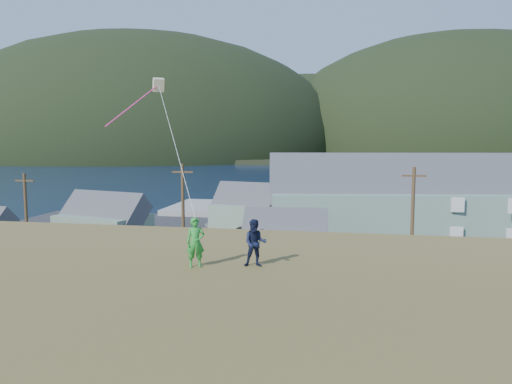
# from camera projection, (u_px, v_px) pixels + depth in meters

# --- Properties ---
(ground) EXTENTS (900.00, 900.00, 0.00)m
(ground) POSITION_uv_depth(u_px,v_px,m) (237.00, 296.00, 35.37)
(ground) COLOR #0A1638
(ground) RESTS_ON ground
(grass_strip) EXTENTS (110.00, 8.00, 0.10)m
(grass_strip) POSITION_uv_depth(u_px,v_px,m) (231.00, 305.00, 33.41)
(grass_strip) COLOR #4C3D19
(grass_strip) RESTS_ON ground
(waterfront_lot) EXTENTS (72.00, 36.00, 0.12)m
(waterfront_lot) POSITION_uv_depth(u_px,v_px,m) (273.00, 245.00, 51.99)
(waterfront_lot) COLOR #28282B
(waterfront_lot) RESTS_ON ground
(wharf) EXTENTS (26.00, 14.00, 0.90)m
(wharf) POSITION_uv_depth(u_px,v_px,m) (256.00, 209.00, 75.51)
(wharf) COLOR gray
(wharf) RESTS_ON ground
(far_shore) EXTENTS (900.00, 320.00, 2.00)m
(far_shore) POSITION_uv_depth(u_px,v_px,m) (337.00, 152.00, 357.90)
(far_shore) COLOR black
(far_shore) RESTS_ON ground
(far_hills) EXTENTS (760.00, 265.00, 143.00)m
(far_hills) POSITION_uv_depth(u_px,v_px,m) (395.00, 153.00, 301.88)
(far_hills) COLOR black
(far_hills) RESTS_ON ground
(lodge) EXTENTS (33.93, 13.98, 11.59)m
(lodge) POSITION_uv_depth(u_px,v_px,m) (428.00, 203.00, 51.96)
(lodge) COLOR slate
(lodge) RESTS_ON waterfront_lot
(shed_palegreen_near) EXTENTS (10.39, 7.88, 6.72)m
(shed_palegreen_near) POSITION_uv_depth(u_px,v_px,m) (103.00, 221.00, 51.96)
(shed_palegreen_near) COLOR gray
(shed_palegreen_near) RESTS_ON waterfront_lot
(shed_white) EXTENTS (7.63, 5.21, 5.96)m
(shed_white) POSITION_uv_depth(u_px,v_px,m) (285.00, 238.00, 44.29)
(shed_white) COLOR white
(shed_white) RESTS_ON waterfront_lot
(shed_palegreen_far) EXTENTS (11.59, 8.11, 7.11)m
(shed_palegreen_far) POSITION_uv_depth(u_px,v_px,m) (257.00, 209.00, 59.28)
(shed_palegreen_far) COLOR slate
(shed_palegreen_far) RESTS_ON waterfront_lot
(utility_poles) EXTENTS (29.63, 0.24, 9.16)m
(utility_poles) POSITION_uv_depth(u_px,v_px,m) (203.00, 228.00, 36.87)
(utility_poles) COLOR #47331E
(utility_poles) RESTS_ON waterfront_lot
(parked_cars) EXTENTS (23.11, 13.74, 1.57)m
(parked_cars) POSITION_uv_depth(u_px,v_px,m) (208.00, 229.00, 56.86)
(parked_cars) COLOR navy
(parked_cars) RESTS_ON waterfront_lot
(kite_flyer_green) EXTENTS (0.66, 0.55, 1.54)m
(kite_flyer_green) POSITION_uv_depth(u_px,v_px,m) (195.00, 242.00, 15.35)
(kite_flyer_green) COLOR green
(kite_flyer_green) RESTS_ON hillside
(kite_flyer_navy) EXTENTS (0.79, 0.66, 1.48)m
(kite_flyer_navy) POSITION_uv_depth(u_px,v_px,m) (255.00, 243.00, 15.42)
(kite_flyer_navy) COLOR #131936
(kite_flyer_navy) RESTS_ON hillside
(kite_rig) EXTENTS (2.33, 3.23, 8.20)m
(kite_rig) POSITION_uv_depth(u_px,v_px,m) (155.00, 89.00, 20.84)
(kite_rig) COLOR beige
(kite_rig) RESTS_ON ground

